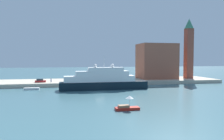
{
  "coord_description": "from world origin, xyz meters",
  "views": [
    {
      "loc": [
        -9.54,
        -65.28,
        10.43
      ],
      "look_at": [
        4.95,
        6.0,
        6.62
      ],
      "focal_mm": 34.89,
      "sensor_mm": 36.0,
      "label": 1
    }
  ],
  "objects_px": {
    "large_yacht": "(103,81)",
    "small_motorboat": "(127,106)",
    "bell_tower": "(189,46)",
    "parked_car": "(40,81)",
    "mooring_bollard": "(99,81)",
    "harbor_building": "(156,61)",
    "work_barge": "(32,89)",
    "person_figure": "(51,80)"
  },
  "relations": [
    {
      "from": "small_motorboat",
      "to": "bell_tower",
      "type": "relative_size",
      "value": 0.18
    },
    {
      "from": "person_figure",
      "to": "large_yacht",
      "type": "bearing_deg",
      "value": -37.23
    },
    {
      "from": "bell_tower",
      "to": "person_figure",
      "type": "bearing_deg",
      "value": -175.95
    },
    {
      "from": "large_yacht",
      "to": "bell_tower",
      "type": "bearing_deg",
      "value": 22.81
    },
    {
      "from": "work_barge",
      "to": "person_figure",
      "type": "distance_m",
      "value": 11.18
    },
    {
      "from": "harbor_building",
      "to": "work_barge",
      "type": "bearing_deg",
      "value": -162.15
    },
    {
      "from": "parked_car",
      "to": "large_yacht",
      "type": "bearing_deg",
      "value": -32.64
    },
    {
      "from": "small_motorboat",
      "to": "mooring_bollard",
      "type": "distance_m",
      "value": 40.65
    },
    {
      "from": "large_yacht",
      "to": "work_barge",
      "type": "bearing_deg",
      "value": 170.22
    },
    {
      "from": "large_yacht",
      "to": "bell_tower",
      "type": "height_order",
      "value": "bell_tower"
    },
    {
      "from": "harbor_building",
      "to": "person_figure",
      "type": "relative_size",
      "value": 10.16
    },
    {
      "from": "bell_tower",
      "to": "person_figure",
      "type": "xyz_separation_m",
      "value": [
        -60.27,
        -4.27,
        -13.93
      ]
    },
    {
      "from": "harbor_building",
      "to": "mooring_bollard",
      "type": "xyz_separation_m",
      "value": [
        -27.82,
        -10.05,
        -7.4
      ]
    },
    {
      "from": "work_barge",
      "to": "harbor_building",
      "type": "height_order",
      "value": "harbor_building"
    },
    {
      "from": "work_barge",
      "to": "bell_tower",
      "type": "distance_m",
      "value": 69.08
    },
    {
      "from": "small_motorboat",
      "to": "bell_tower",
      "type": "distance_m",
      "value": 65.64
    },
    {
      "from": "work_barge",
      "to": "person_figure",
      "type": "height_order",
      "value": "person_figure"
    },
    {
      "from": "parked_car",
      "to": "bell_tower",
      "type": "bearing_deg",
      "value": 3.44
    },
    {
      "from": "large_yacht",
      "to": "person_figure",
      "type": "relative_size",
      "value": 18.73
    },
    {
      "from": "harbor_building",
      "to": "large_yacht",
      "type": "bearing_deg",
      "value": -143.69
    },
    {
      "from": "small_motorboat",
      "to": "mooring_bollard",
      "type": "height_order",
      "value": "small_motorboat"
    },
    {
      "from": "bell_tower",
      "to": "work_barge",
      "type": "bearing_deg",
      "value": -168.16
    },
    {
      "from": "parked_car",
      "to": "small_motorboat",
      "type": "bearing_deg",
      "value": -63.42
    },
    {
      "from": "bell_tower",
      "to": "person_figure",
      "type": "relative_size",
      "value": 17.13
    },
    {
      "from": "large_yacht",
      "to": "bell_tower",
      "type": "relative_size",
      "value": 1.09
    },
    {
      "from": "mooring_bollard",
      "to": "work_barge",
      "type": "bearing_deg",
      "value": -164.58
    },
    {
      "from": "person_figure",
      "to": "mooring_bollard",
      "type": "bearing_deg",
      "value": -9.46
    },
    {
      "from": "bell_tower",
      "to": "parked_car",
      "type": "xyz_separation_m",
      "value": [
        -64.22,
        -3.87,
        -14.09
      ]
    },
    {
      "from": "small_motorboat",
      "to": "parked_car",
      "type": "height_order",
      "value": "small_motorboat"
    },
    {
      "from": "large_yacht",
      "to": "small_motorboat",
      "type": "bearing_deg",
      "value": -89.56
    },
    {
      "from": "work_barge",
      "to": "mooring_bollard",
      "type": "bearing_deg",
      "value": 15.42
    },
    {
      "from": "large_yacht",
      "to": "small_motorboat",
      "type": "distance_m",
      "value": 30.16
    },
    {
      "from": "mooring_bollard",
      "to": "small_motorboat",
      "type": "bearing_deg",
      "value": -89.98
    },
    {
      "from": "small_motorboat",
      "to": "harbor_building",
      "type": "relative_size",
      "value": 0.31
    },
    {
      "from": "parked_car",
      "to": "mooring_bollard",
      "type": "relative_size",
      "value": 4.42
    },
    {
      "from": "large_yacht",
      "to": "work_barge",
      "type": "distance_m",
      "value": 23.91
    },
    {
      "from": "work_barge",
      "to": "harbor_building",
      "type": "xyz_separation_m",
      "value": [
        51.46,
        16.57,
        8.93
      ]
    },
    {
      "from": "bell_tower",
      "to": "parked_car",
      "type": "bearing_deg",
      "value": -176.56
    },
    {
      "from": "bell_tower",
      "to": "small_motorboat",
      "type": "bearing_deg",
      "value": -131.36
    },
    {
      "from": "small_motorboat",
      "to": "parked_car",
      "type": "xyz_separation_m",
      "value": [
        -22.04,
        44.05,
        1.19
      ]
    },
    {
      "from": "small_motorboat",
      "to": "work_barge",
      "type": "height_order",
      "value": "small_motorboat"
    },
    {
      "from": "large_yacht",
      "to": "mooring_bollard",
      "type": "height_order",
      "value": "large_yacht"
    }
  ]
}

